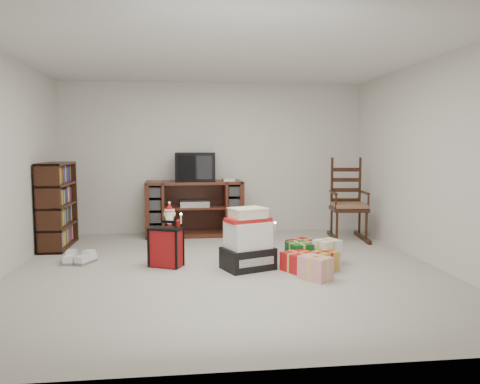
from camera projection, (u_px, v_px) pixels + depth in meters
name	position (u px, v px, depth m)	size (l,w,h in m)	color
room	(227.00, 164.00, 5.38)	(5.01, 5.01, 2.51)	beige
tv_stand	(195.00, 208.00, 7.59)	(1.57, 0.60, 0.89)	#4D1D16
bookshelf	(58.00, 207.00, 6.69)	(0.33, 1.00, 1.22)	black
rocking_chair	(347.00, 210.00, 7.33)	(0.62, 0.93, 1.32)	black
gift_pile	(248.00, 243.00, 5.52)	(0.68, 0.59, 0.71)	black
red_suitcase	(166.00, 247.00, 5.61)	(0.41, 0.33, 0.56)	maroon
stocking	(247.00, 245.00, 5.54)	(0.27, 0.12, 0.58)	#0C6D17
teddy_bear	(236.00, 249.00, 5.91)	(0.23, 0.20, 0.34)	brown
santa_figurine	(262.00, 240.00, 6.09)	(0.30, 0.28, 0.61)	#A41211
mrs_claus_figurine	(170.00, 232.00, 6.56)	(0.32, 0.31, 0.66)	#A41211
sneaker_pair	(78.00, 259.00, 5.81)	(0.39, 0.33, 0.11)	silver
gift_cluster	(311.00, 256.00, 5.59)	(0.81, 1.13, 0.28)	red
crt_television	(196.00, 167.00, 7.52)	(0.66, 0.50, 0.46)	black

